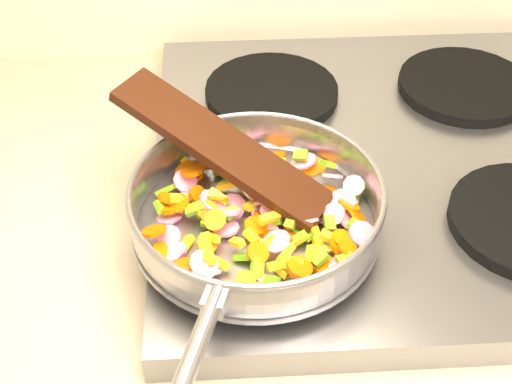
{
  "coord_description": "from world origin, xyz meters",
  "views": [
    {
      "loc": [
        -0.91,
        0.96,
        1.52
      ],
      "look_at": [
        -0.88,
        1.53,
        1.01
      ],
      "focal_mm": 50.0,
      "sensor_mm": 36.0,
      "label": 1
    }
  ],
  "objects": [
    {
      "name": "grate_bl",
      "position": [
        -0.84,
        1.81,
        0.95
      ],
      "size": [
        0.19,
        0.19,
        0.02
      ],
      "primitive_type": "cylinder",
      "color": "black",
      "rests_on": "cooktop"
    },
    {
      "name": "vegetable_heap",
      "position": [
        -0.87,
        1.52,
        0.98
      ],
      "size": [
        0.25,
        0.26,
        0.05
      ],
      "color": "#65AE18",
      "rests_on": "saute_pan"
    },
    {
      "name": "saute_pan",
      "position": [
        -0.88,
        1.52,
        0.99
      ],
      "size": [
        0.32,
        0.48,
        0.06
      ],
      "rotation": [
        0.0,
        0.0,
        -0.32
      ],
      "color": "#9E9EA5",
      "rests_on": "grate_fl"
    },
    {
      "name": "grate_br",
      "position": [
        -0.56,
        1.81,
        0.95
      ],
      "size": [
        0.19,
        0.19,
        0.02
      ],
      "primitive_type": "cylinder",
      "color": "black",
      "rests_on": "cooktop"
    },
    {
      "name": "grate_fl",
      "position": [
        -0.84,
        1.52,
        0.95
      ],
      "size": [
        0.19,
        0.19,
        0.02
      ],
      "primitive_type": "cylinder",
      "color": "black",
      "rests_on": "cooktop"
    },
    {
      "name": "cooktop",
      "position": [
        -0.7,
        1.67,
        0.92
      ],
      "size": [
        0.6,
        0.6,
        0.04
      ],
      "primitive_type": "cube",
      "color": "#939399",
      "rests_on": "counter_top"
    },
    {
      "name": "wooden_spatula",
      "position": [
        -0.91,
        1.59,
        1.02
      ],
      "size": [
        0.25,
        0.2,
        0.09
      ],
      "primitive_type": "cube",
      "rotation": [
        0.0,
        -0.3,
        2.54
      ],
      "color": "black",
      "rests_on": "saute_pan"
    }
  ]
}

